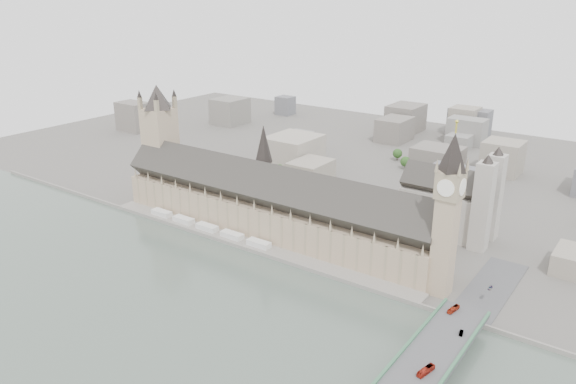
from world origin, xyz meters
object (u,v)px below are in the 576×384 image
Objects in this scene: elizabeth_tower at (448,204)px; car_approach at (490,288)px; westminster_abbey at (451,203)px; palace_of_westminster at (270,205)px; victoria_tower at (160,137)px; car_silver at (461,333)px; red_bus_north at (453,309)px; red_bus_south at (426,371)px.

car_approach is at bearing 8.54° from elizabeth_tower.
palace_of_westminster is at bearing -145.83° from westminster_abbey.
victoria_tower is 301.38m from car_silver.
red_bus_north is (19.39, -31.71, -46.50)m from elizabeth_tower.
red_bus_north is (157.39, -43.41, -11.12)m from palace_of_westminster.
palace_of_westminster is 126.41m from victoria_tower.
westminster_abbey is 149.42m from car_silver.
elizabeth_tower is 75.18m from car_silver.
palace_of_westminster is 194.57m from red_bus_south.
elizabeth_tower is 260.64m from victoria_tower.
red_bus_south reaches higher than car_silver.
elizabeth_tower is (138.00, -11.70, 35.38)m from palace_of_westminster.
elizabeth_tower reaches higher than car_approach.
car_silver is at bearing -59.01° from elizabeth_tower.
red_bus_north is 58.70m from red_bus_south.
westminster_abbey is at bearing 107.29° from elizabeth_tower.
palace_of_westminster is at bearing -2.96° from victoria_tower.
palace_of_westminster reaches higher than car_silver.
palace_of_westminster reaches higher than red_bus_north.
westminster_abbey is 128.19m from red_bus_north.
victoria_tower is at bearing 177.04° from palace_of_westminster.
elizabeth_tower is 104.77m from red_bus_south.
red_bus_north is 1.91× the size of car_silver.
red_bus_north is at bearing -103.97° from car_approach.
car_approach is (0.73, 94.09, -0.83)m from red_bus_south.
elizabeth_tower is at bearing -72.71° from westminster_abbey.
westminster_abbey is 7.11× the size of red_bus_north.
red_bus_north reaches higher than car_approach.
westminster_abbey reaches higher than red_bus_north.
car_silver is (10.81, -18.58, -0.51)m from red_bus_north.
palace_of_westminster is at bearing 177.46° from car_approach.
victoria_tower reaches higher than red_bus_south.
red_bus_south is 94.10m from car_approach.
palace_of_westminster is 52.98× the size of car_silver.
car_silver is (30.20, -50.29, -47.01)m from elizabeth_tower.
palace_of_westminster is at bearing 175.08° from red_bus_north.
red_bus_south reaches higher than red_bus_north.
red_bus_north is at bearing 108.57° from car_silver.
victoria_tower is at bearing 177.29° from car_approach.
elizabeth_tower is 1.07× the size of victoria_tower.
palace_of_westminster is 3.90× the size of westminster_abbey.
car_silver is at bearing -20.23° from palace_of_westminster.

